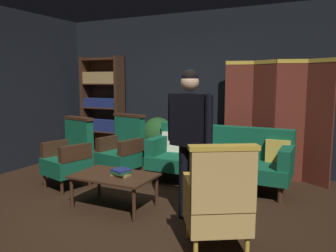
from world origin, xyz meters
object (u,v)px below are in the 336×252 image
at_px(standing_figure, 189,131).
at_px(armchair_wing_right, 70,155).
at_px(folding_screen, 276,118).
at_px(book_tan_leather, 121,174).
at_px(coffee_table, 114,178).
at_px(potted_plant, 158,139).
at_px(velvet_couch, 219,155).
at_px(book_green_cloth, 121,172).
at_px(armchair_gilt_accent, 218,201).
at_px(book_navy_cloth, 121,170).
at_px(bookshelf, 103,105).
at_px(armchair_wing_left, 123,149).

bearing_deg(standing_figure, armchair_wing_right, 171.24).
distance_m(folding_screen, armchair_wing_right, 3.23).
xyz_separation_m(folding_screen, book_tan_leather, (-1.51, -2.14, -0.55)).
relative_size(coffee_table, standing_figure, 0.59).
xyz_separation_m(coffee_table, book_tan_leather, (0.09, 0.01, 0.06)).
height_order(folding_screen, potted_plant, folding_screen).
distance_m(velvet_couch, armchair_wing_right, 2.23).
height_order(potted_plant, book_green_cloth, potted_plant).
xyz_separation_m(armchair_gilt_accent, potted_plant, (-1.88, 2.38, 0.05)).
distance_m(coffee_table, armchair_gilt_accent, 1.57).
relative_size(book_tan_leather, book_green_cloth, 1.07).
height_order(folding_screen, book_navy_cloth, folding_screen).
distance_m(bookshelf, armchair_gilt_accent, 4.31).
bearing_deg(folding_screen, coffee_table, -126.67).
xyz_separation_m(velvet_couch, book_green_cloth, (-0.80, -1.46, 0.01)).
xyz_separation_m(standing_figure, book_navy_cloth, (-0.88, -0.06, -0.54)).
height_order(velvet_couch, armchair_gilt_accent, armchair_gilt_accent).
bearing_deg(potted_plant, armchair_wing_right, -113.98).
height_order(folding_screen, armchair_gilt_accent, folding_screen).
height_order(armchair_gilt_accent, potted_plant, armchair_gilt_accent).
height_order(coffee_table, potted_plant, potted_plant).
height_order(standing_figure, book_green_cloth, standing_figure).
bearing_deg(standing_figure, folding_screen, 73.08).
distance_m(bookshelf, velvet_couch, 2.87).
xyz_separation_m(armchair_gilt_accent, book_navy_cloth, (-1.39, 0.50, -0.00)).
distance_m(armchair_wing_left, book_tan_leather, 1.26).
height_order(armchair_wing_left, standing_figure, standing_figure).
height_order(bookshelf, armchair_wing_left, bookshelf).
distance_m(coffee_table, armchair_wing_left, 1.23).
height_order(velvet_couch, book_green_cloth, velvet_couch).
relative_size(coffee_table, book_navy_cloth, 5.16).
height_order(folding_screen, velvet_couch, folding_screen).
height_order(armchair_wing_left, book_navy_cloth, armchair_wing_left).
bearing_deg(standing_figure, armchair_wing_left, 147.31).
bearing_deg(book_green_cloth, potted_plant, 104.35).
xyz_separation_m(folding_screen, book_navy_cloth, (-1.51, -2.14, -0.50)).
xyz_separation_m(potted_plant, book_tan_leather, (0.48, -1.88, -0.10)).
bearing_deg(armchair_gilt_accent, armchair_wing_left, 143.00).
bearing_deg(book_navy_cloth, potted_plant, 104.35).
xyz_separation_m(coffee_table, book_green_cloth, (0.09, 0.01, 0.09)).
relative_size(standing_figure, book_green_cloth, 8.15).
bearing_deg(book_navy_cloth, armchair_wing_right, 161.98).
bearing_deg(velvet_couch, bookshelf, 164.65).
xyz_separation_m(bookshelf, potted_plant, (1.42, -0.33, -0.54)).
height_order(coffee_table, armchair_wing_right, armchair_wing_right).
xyz_separation_m(velvet_couch, book_tan_leather, (-0.80, -1.46, -0.02)).
height_order(potted_plant, book_tan_leather, potted_plant).
relative_size(standing_figure, book_tan_leather, 7.64).
bearing_deg(book_green_cloth, bookshelf, 130.82).
xyz_separation_m(armchair_gilt_accent, book_green_cloth, (-1.39, 0.50, -0.03)).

